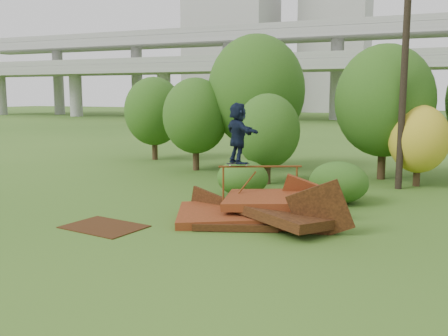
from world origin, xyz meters
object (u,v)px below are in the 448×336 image
at_px(skater, 238,133).
at_px(utility_pole, 405,57).
at_px(scrap_pile, 259,212).
at_px(flat_plate, 104,227).

distance_m(skater, utility_pole, 8.86).
height_order(scrap_pile, flat_plate, scrap_pile).
relative_size(flat_plate, utility_pole, 0.21).
xyz_separation_m(flat_plate, utility_pole, (7.66, 9.88, 5.41)).
bearing_deg(utility_pole, skater, -121.77).
distance_m(scrap_pile, flat_plate, 4.68).
relative_size(scrap_pile, utility_pole, 0.54).
height_order(skater, flat_plate, skater).
bearing_deg(scrap_pile, flat_plate, -151.22).
relative_size(skater, flat_plate, 0.84).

